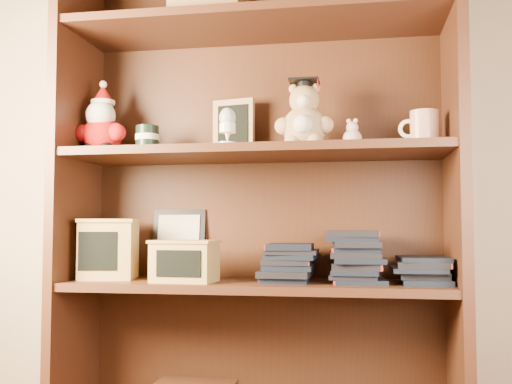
% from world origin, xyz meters
% --- Properties ---
extents(bookcase, '(1.20, 0.35, 1.60)m').
position_xyz_m(bookcase, '(0.18, 1.36, 0.78)').
color(bookcase, '#442213').
rests_on(bookcase, ground).
extents(shelf_lower, '(1.14, 0.33, 0.02)m').
position_xyz_m(shelf_lower, '(0.18, 1.30, 0.54)').
color(shelf_lower, '#442213').
rests_on(shelf_lower, ground).
extents(shelf_upper, '(1.14, 0.33, 0.02)m').
position_xyz_m(shelf_upper, '(0.18, 1.30, 0.94)').
color(shelf_upper, '#442213').
rests_on(shelf_upper, ground).
extents(santa_plush, '(0.17, 0.12, 0.24)m').
position_xyz_m(santa_plush, '(-0.32, 1.30, 1.04)').
color(santa_plush, '#A50F0F').
rests_on(santa_plush, shelf_upper).
extents(teachers_tin, '(0.07, 0.07, 0.08)m').
position_xyz_m(teachers_tin, '(-0.17, 1.30, 0.99)').
color(teachers_tin, black).
rests_on(teachers_tin, shelf_upper).
extents(chalkboard_plaque, '(0.14, 0.09, 0.18)m').
position_xyz_m(chalkboard_plaque, '(0.08, 1.42, 1.04)').
color(chalkboard_plaque, '#9E7547').
rests_on(chalkboard_plaque, shelf_upper).
extents(egg_cup, '(0.06, 0.06, 0.12)m').
position_xyz_m(egg_cup, '(0.10, 1.23, 1.01)').
color(egg_cup, white).
rests_on(egg_cup, shelf_upper).
extents(grad_teddy_bear, '(0.18, 0.15, 0.21)m').
position_xyz_m(grad_teddy_bear, '(0.33, 1.30, 1.03)').
color(grad_teddy_bear, tan).
rests_on(grad_teddy_bear, shelf_upper).
extents(pink_figurine, '(0.06, 0.06, 0.09)m').
position_xyz_m(pink_figurine, '(0.47, 1.31, 0.98)').
color(pink_figurine, beige).
rests_on(pink_figurine, shelf_upper).
extents(teacher_mug, '(0.12, 0.08, 0.10)m').
position_xyz_m(teacher_mug, '(0.68, 1.30, 1.00)').
color(teacher_mug, silver).
rests_on(teacher_mug, shelf_upper).
extents(certificate_frame, '(0.18, 0.05, 0.22)m').
position_xyz_m(certificate_frame, '(-0.11, 1.44, 0.66)').
color(certificate_frame, black).
rests_on(certificate_frame, shelf_lower).
extents(treats_box, '(0.20, 0.20, 0.19)m').
position_xyz_m(treats_box, '(-0.29, 1.30, 0.65)').
color(treats_box, '#B18F48').
rests_on(treats_box, shelf_lower).
extents(pencils_box, '(0.20, 0.15, 0.12)m').
position_xyz_m(pencils_box, '(-0.03, 1.24, 0.61)').
color(pencils_box, '#B18F48').
rests_on(pencils_box, shelf_lower).
extents(book_stack_left, '(0.14, 0.20, 0.11)m').
position_xyz_m(book_stack_left, '(0.28, 1.30, 0.61)').
color(book_stack_left, black).
rests_on(book_stack_left, shelf_lower).
extents(book_stack_mid, '(0.14, 0.20, 0.16)m').
position_xyz_m(book_stack_mid, '(0.48, 1.30, 0.63)').
color(book_stack_mid, black).
rests_on(book_stack_mid, shelf_lower).
extents(book_stack_right, '(0.14, 0.20, 0.08)m').
position_xyz_m(book_stack_right, '(0.66, 1.30, 0.59)').
color(book_stack_right, black).
rests_on(book_stack_right, shelf_lower).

